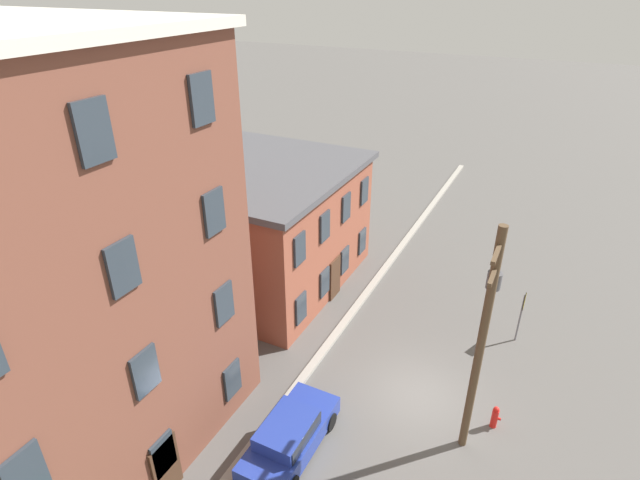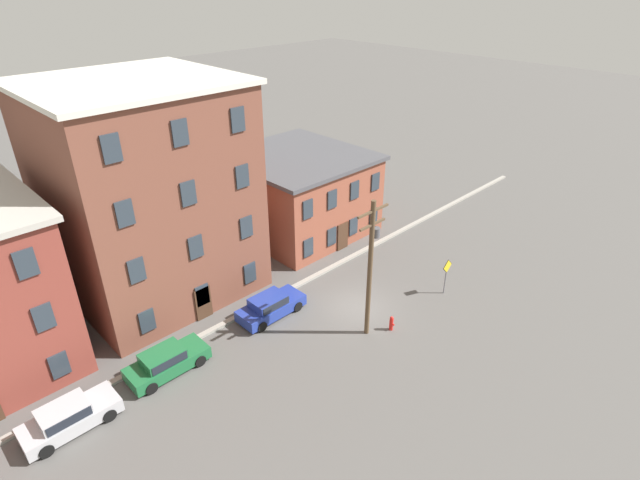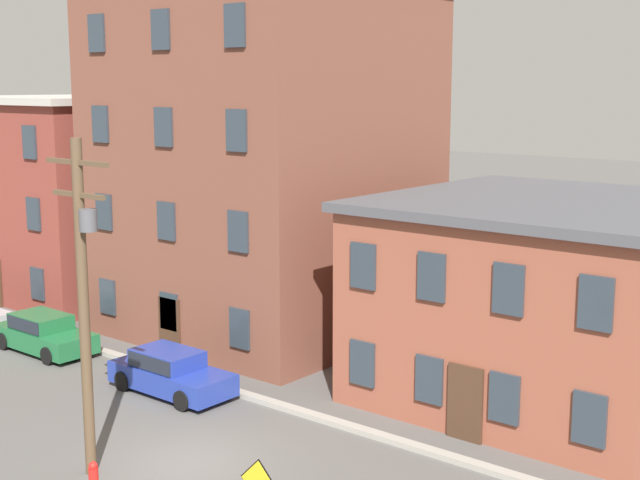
# 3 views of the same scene
# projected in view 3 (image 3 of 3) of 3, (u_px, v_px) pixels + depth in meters

# --- Properties ---
(ground_plane) EXTENTS (200.00, 200.00, 0.00)m
(ground_plane) POSITION_uv_depth(u_px,v_px,m) (192.00, 462.00, 23.81)
(ground_plane) COLOR #565451
(kerb_strip) EXTENTS (56.00, 0.36, 0.16)m
(kerb_strip) POSITION_uv_depth(u_px,v_px,m) (301.00, 412.00, 27.22)
(kerb_strip) COLOR #9E998E
(kerb_strip) RESTS_ON ground_plane
(apartment_corner) EXTENTS (10.83, 9.92, 9.38)m
(apartment_corner) POSITION_uv_depth(u_px,v_px,m) (79.00, 193.00, 43.39)
(apartment_corner) COLOR brown
(apartment_corner) RESTS_ON ground_plane
(apartment_midblock) EXTENTS (11.42, 10.96, 13.83)m
(apartment_midblock) POSITION_uv_depth(u_px,v_px,m) (265.00, 160.00, 35.93)
(apartment_midblock) COLOR brown
(apartment_midblock) RESTS_ON ground_plane
(apartment_far) EXTENTS (10.16, 10.62, 6.41)m
(apartment_far) POSITION_uv_depth(u_px,v_px,m) (548.00, 297.00, 28.62)
(apartment_far) COLOR brown
(apartment_far) RESTS_ON ground_plane
(car_green) EXTENTS (4.40, 1.92, 1.43)m
(car_green) POSITION_uv_depth(u_px,v_px,m) (43.00, 332.00, 33.53)
(car_green) COLOR #1E6638
(car_green) RESTS_ON ground_plane
(car_blue) EXTENTS (4.40, 1.92, 1.43)m
(car_blue) POSITION_uv_depth(u_px,v_px,m) (170.00, 371.00, 29.01)
(car_blue) COLOR #233899
(car_blue) RESTS_ON ground_plane
(utility_pole) EXTENTS (2.40, 0.44, 8.69)m
(utility_pole) POSITION_uv_depth(u_px,v_px,m) (84.00, 290.00, 22.29)
(utility_pole) COLOR brown
(utility_pole) RESTS_ON ground_plane
(fire_hydrant) EXTENTS (0.24, 0.34, 0.96)m
(fire_hydrant) POSITION_uv_depth(u_px,v_px,m) (94.00, 480.00, 21.63)
(fire_hydrant) COLOR red
(fire_hydrant) RESTS_ON ground_plane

